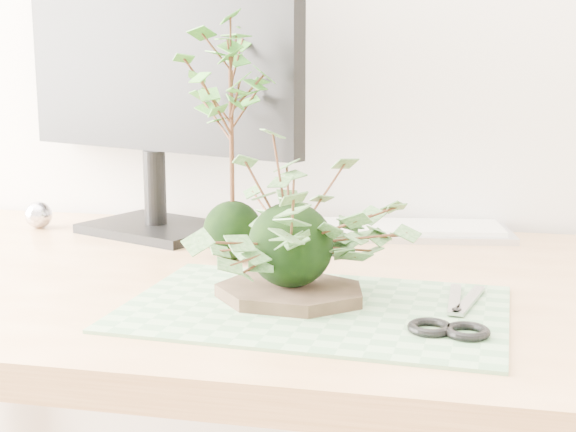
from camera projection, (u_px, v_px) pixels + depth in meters
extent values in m
cube|color=tan|center=(314.00, 294.00, 1.04)|extent=(1.60, 0.70, 0.04)
cube|color=#57875A|center=(315.00, 308.00, 0.91)|extent=(0.44, 0.31, 0.00)
cylinder|color=black|center=(291.00, 292.00, 0.94)|extent=(0.20, 0.20, 0.01)
sphere|color=black|center=(291.00, 245.00, 0.93)|extent=(0.10, 0.10, 0.10)
sphere|color=black|center=(233.00, 230.00, 1.14)|extent=(0.08, 0.08, 0.08)
cylinder|color=#371E0F|center=(232.00, 145.00, 1.11)|extent=(0.01, 0.01, 0.21)
cube|color=#B1B2B8|center=(370.00, 231.00, 1.30)|extent=(0.47, 0.20, 0.01)
cube|color=white|center=(370.00, 226.00, 1.30)|extent=(0.43, 0.17, 0.01)
cube|color=black|center=(156.00, 228.00, 1.32)|extent=(0.26, 0.23, 0.02)
cylinder|color=black|center=(155.00, 187.00, 1.30)|extent=(0.04, 0.04, 0.12)
cube|color=black|center=(153.00, 40.00, 1.27)|extent=(0.52, 0.24, 0.35)
sphere|color=silver|center=(39.00, 215.00, 1.35)|extent=(0.05, 0.05, 0.05)
cube|color=#9C9C9C|center=(448.00, 300.00, 0.93)|extent=(0.01, 0.12, 0.00)
cube|color=#9C9C9C|center=(463.00, 301.00, 0.92)|extent=(0.04, 0.12, 0.00)
torus|color=black|center=(436.00, 328.00, 0.82)|extent=(0.05, 0.05, 0.01)
torus|color=black|center=(474.00, 331.00, 0.82)|extent=(0.05, 0.05, 0.01)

